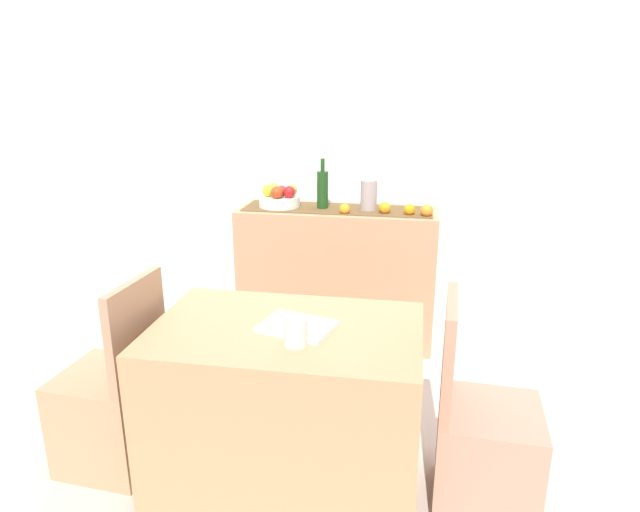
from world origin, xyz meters
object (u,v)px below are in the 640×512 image
(ceramic_vase, at_px, (369,195))
(coffee_cup, at_px, (295,332))
(chair_near_window, at_px, (114,410))
(dining_table, at_px, (288,407))
(sideboard_console, at_px, (337,276))
(chair_by_corner, at_px, (483,449))
(wine_bottle, at_px, (323,189))
(fruit_bowl, at_px, (279,201))
(open_book, at_px, (297,326))

(ceramic_vase, bearing_deg, coffee_cup, -94.35)
(chair_near_window, bearing_deg, dining_table, 0.09)
(sideboard_console, distance_m, dining_table, 1.45)
(chair_near_window, xyz_separation_m, chair_by_corner, (1.61, 0.00, 0.00))
(chair_near_window, distance_m, chair_by_corner, 1.61)
(wine_bottle, bearing_deg, fruit_bowl, 180.00)
(ceramic_vase, xyz_separation_m, coffee_cup, (-0.12, -1.60, -0.20))
(ceramic_vase, relative_size, chair_by_corner, 0.21)
(wine_bottle, height_order, chair_by_corner, wine_bottle)
(open_book, height_order, chair_by_corner, chair_by_corner)
(chair_by_corner, bearing_deg, dining_table, -179.93)
(open_book, height_order, chair_near_window, chair_near_window)
(sideboard_console, relative_size, chair_near_window, 1.40)
(open_book, bearing_deg, sideboard_console, 107.09)
(wine_bottle, relative_size, dining_table, 0.29)
(dining_table, bearing_deg, chair_near_window, -179.91)
(wine_bottle, bearing_deg, chair_by_corner, -57.97)
(dining_table, distance_m, chair_by_corner, 0.81)
(open_book, bearing_deg, fruit_bowl, 121.51)
(wine_bottle, relative_size, ceramic_vase, 1.65)
(wine_bottle, bearing_deg, sideboard_console, 0.00)
(open_book, distance_m, coffee_cup, 0.15)
(coffee_cup, bearing_deg, ceramic_vase, 85.65)
(dining_table, bearing_deg, open_book, -5.81)
(sideboard_console, distance_m, fruit_bowl, 0.62)
(open_book, bearing_deg, coffee_cup, -64.90)
(chair_near_window, bearing_deg, coffee_cup, -9.29)
(dining_table, relative_size, chair_by_corner, 1.21)
(fruit_bowl, height_order, chair_near_window, fruit_bowl)
(open_book, xyz_separation_m, coffee_cup, (0.02, -0.14, 0.04))
(dining_table, distance_m, coffee_cup, 0.45)
(open_book, height_order, coffee_cup, coffee_cup)
(coffee_cup, relative_size, chair_near_window, 0.12)
(sideboard_console, bearing_deg, ceramic_vase, 0.00)
(coffee_cup, bearing_deg, open_book, 99.98)
(chair_near_window, relative_size, chair_by_corner, 1.00)
(dining_table, height_order, chair_near_window, chair_near_window)
(open_book, bearing_deg, dining_table, -170.70)
(sideboard_console, distance_m, coffee_cup, 1.63)
(wine_bottle, bearing_deg, open_book, -84.25)
(ceramic_vase, height_order, chair_near_window, ceramic_vase)
(sideboard_console, bearing_deg, open_book, -88.02)
(ceramic_vase, bearing_deg, dining_table, -97.54)
(sideboard_console, bearing_deg, fruit_bowl, 180.00)
(wine_bottle, xyz_separation_m, ceramic_vase, (0.29, 0.00, -0.03))
(dining_table, distance_m, open_book, 0.38)
(sideboard_console, distance_m, open_book, 1.49)
(sideboard_console, relative_size, ceramic_vase, 6.54)
(open_book, bearing_deg, chair_by_corner, 15.54)
(wine_bottle, bearing_deg, ceramic_vase, 0.00)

